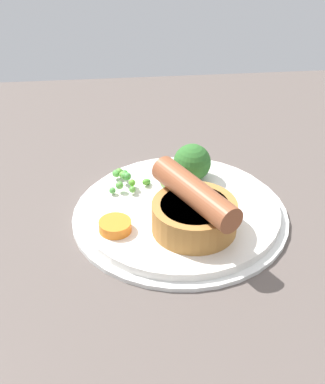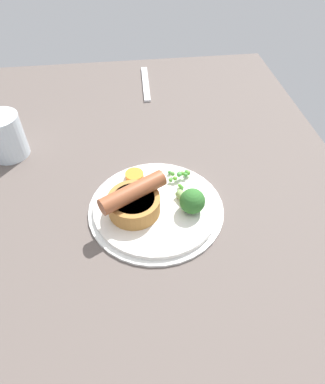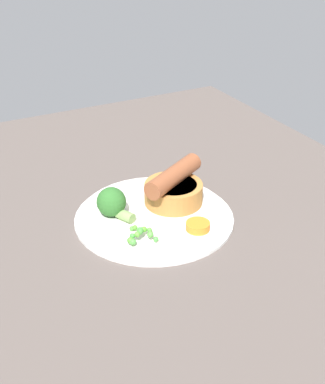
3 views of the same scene
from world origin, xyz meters
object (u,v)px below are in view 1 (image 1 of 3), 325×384
(broccoli_floret_near, at_px, (191,164))
(carrot_slice_0, at_px, (115,226))
(dinner_plate, at_px, (180,215))
(sausage_pudding, at_px, (195,210))
(pea_pile, at_px, (125,178))

(broccoli_floret_near, xyz_separation_m, carrot_slice_0, (-0.09, -0.09, -0.02))
(broccoli_floret_near, distance_m, carrot_slice_0, 0.13)
(dinner_plate, height_order, broccoli_floret_near, broccoli_floret_near)
(sausage_pudding, bearing_deg, dinner_plate, 165.45)
(sausage_pudding, xyz_separation_m, broccoli_floret_near, (0.01, 0.10, -0.00))
(broccoli_floret_near, height_order, carrot_slice_0, broccoli_floret_near)
(dinner_plate, bearing_deg, pea_pile, 138.25)
(sausage_pudding, distance_m, carrot_slice_0, 0.08)
(dinner_plate, relative_size, carrot_slice_0, 6.96)
(carrot_slice_0, bearing_deg, sausage_pudding, -3.94)
(pea_pile, bearing_deg, carrot_slice_0, -99.44)
(dinner_plate, height_order, sausage_pudding, sausage_pudding)
(sausage_pudding, height_order, carrot_slice_0, sausage_pudding)
(pea_pile, distance_m, carrot_slice_0, 0.09)
(sausage_pudding, distance_m, broccoli_floret_near, 0.10)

